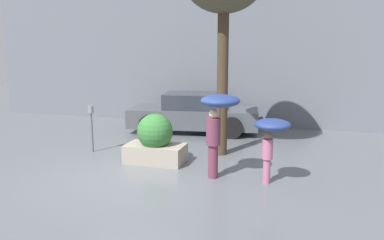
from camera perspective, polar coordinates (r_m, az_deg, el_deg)
ground_plane at (r=8.65m, az=-9.32°, el=-8.43°), size 40.00×40.00×0.00m
building_facade at (r=14.30m, az=1.85°, el=11.51°), size 18.00×0.30×6.00m
planter_box at (r=9.44m, az=-5.63°, el=-3.21°), size 1.48×0.90×1.24m
person_adult at (r=8.10m, az=3.95°, el=0.80°), size 0.85×0.85×1.87m
person_child at (r=7.92m, az=11.99°, el=-1.77°), size 0.74×0.74×1.41m
parked_car_near at (r=12.90m, az=0.27°, el=0.97°), size 4.55×2.39×1.33m
parking_meter at (r=10.63m, az=-15.08°, el=0.15°), size 0.14×0.14×1.30m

